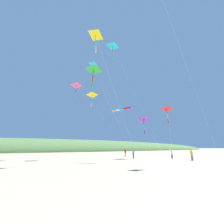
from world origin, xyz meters
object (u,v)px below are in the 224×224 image
person_child_green_jacket (125,152)px  person_child_grey_jacket (192,154)px  person_adult_flyer (172,153)px  kite_windsock_magenta_far_left (124,109)px  kite_delta_red_high_left (94,70)px  kite_delta_long_streamer_right (167,109)px  kite_delta_black_fish_shape (93,64)px  kite_delta_teal_far_right (144,119)px  kite_delta_small_distant (112,47)px  kite_delta_white_trailing (95,36)px  kite_delta_blue_topmost (76,86)px  kite_delta_rainbow_low_near (92,95)px  person_bystander_far (133,154)px

person_child_green_jacket → person_child_grey_jacket: (12.89, 2.97, -0.07)m
person_adult_flyer → kite_windsock_magenta_far_left: kite_windsock_magenta_far_left is taller
kite_delta_red_high_left → kite_delta_long_streamer_right: bearing=36.4°
kite_delta_black_fish_shape → kite_delta_red_high_left: (10.92, -4.78, -8.20)m
person_adult_flyer → person_child_green_jacket: size_ratio=0.90×
kite_delta_black_fish_shape → kite_delta_teal_far_right: bearing=45.1°
kite_windsock_magenta_far_left → kite_delta_small_distant: (0.48, -2.50, 10.10)m
kite_delta_white_trailing → kite_delta_black_fish_shape: bearing=156.3°
person_child_grey_jacket → kite_delta_teal_far_right: bearing=-165.0°
person_adult_flyer → kite_delta_small_distant: bearing=-90.3°
kite_delta_teal_far_right → kite_delta_blue_topmost: 15.76m
kite_delta_long_streamer_right → kite_delta_rainbow_low_near: size_ratio=0.77×
kite_delta_rainbow_low_near → kite_delta_white_trailing: kite_delta_white_trailing is taller
kite_delta_blue_topmost → person_bystander_far: bearing=51.8°
kite_delta_black_fish_shape → person_child_grey_jacket: bearing=32.5°
person_child_grey_jacket → kite_delta_long_streamer_right: bearing=-71.9°
person_bystander_far → kite_windsock_magenta_far_left: bearing=-52.8°
person_child_green_jacket → kite_delta_black_fish_shape: kite_delta_black_fish_shape is taller
person_adult_flyer → kite_delta_rainbow_low_near: size_ratio=0.13×
person_child_green_jacket → person_child_grey_jacket: bearing=13.0°
kite_delta_rainbow_low_near → kite_windsock_magenta_far_left: (7.45, 2.24, -4.17)m
kite_delta_white_trailing → kite_delta_blue_topmost: bearing=169.3°
person_child_green_jacket → kite_delta_small_distant: 20.97m
person_bystander_far → kite_delta_small_distant: size_ratio=0.08×
person_adult_flyer → kite_delta_black_fish_shape: 25.76m
kite_delta_rainbow_low_near → person_child_grey_jacket: bearing=43.1°
person_adult_flyer → kite_delta_blue_topmost: kite_delta_blue_topmost is taller
kite_delta_long_streamer_right → person_adult_flyer: bearing=125.7°
kite_delta_blue_topmost → kite_delta_teal_far_right: bearing=56.9°
person_adult_flyer → kite_delta_rainbow_low_near: bearing=-122.6°
kite_delta_teal_far_right → kite_delta_white_trailing: (7.19, -14.49, 7.71)m
person_bystander_far → kite_delta_small_distant: bearing=-60.8°
kite_delta_small_distant → kite_delta_blue_topmost: bearing=-169.6°
kite_delta_white_trailing → kite_delta_long_streamer_right: bearing=64.4°
person_child_grey_jacket → kite_delta_rainbow_low_near: (-12.25, -11.48, 11.15)m
person_child_green_jacket → kite_delta_rainbow_low_near: bearing=-85.7°
kite_delta_blue_topmost → kite_delta_black_fish_shape: (-0.24, 3.80, 6.47)m
kite_delta_rainbow_low_near → kite_delta_small_distant: size_ratio=0.68×
person_child_green_jacket → kite_delta_long_streamer_right: kite_delta_long_streamer_right is taller
person_adult_flyer → person_child_grey_jacket: bearing=-13.1°
kite_delta_long_streamer_right → kite_delta_rainbow_low_near: kite_delta_rainbow_low_near is taller
kite_delta_teal_far_right → kite_delta_rainbow_low_near: size_ratio=0.63×
person_child_green_jacket → kite_delta_rainbow_low_near: 13.98m
person_bystander_far → kite_delta_small_distant: 19.06m
person_adult_flyer → kite_delta_white_trailing: kite_delta_white_trailing is taller
person_adult_flyer → person_child_green_jacket: 9.50m
kite_delta_long_streamer_right → kite_delta_red_high_left: kite_delta_red_high_left is taller
kite_delta_black_fish_shape → person_bystander_far: bearing=35.7°
kite_delta_long_streamer_right → kite_windsock_magenta_far_left: 7.95m
person_child_green_jacket → kite_windsock_magenta_far_left: (8.09, -6.27, 6.91)m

